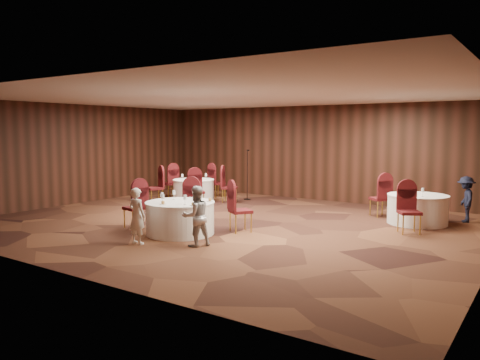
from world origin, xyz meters
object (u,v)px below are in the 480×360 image
Objects in this scene: table_main at (180,218)px; man_c at (466,199)px; table_right at (417,209)px; woman_a at (137,216)px; table_left at (194,190)px; woman_b at (196,216)px; mic_stand at (247,185)px.

man_c is at bearing 45.15° from table_main.
woman_a reaches higher than table_right.
man_c reaches higher than table_left.
woman_b reaches higher than table_main.
man_c reaches higher than table_right.
table_left is at bearing -99.16° from man_c.
table_main is 5.63m from mic_stand.
mic_stand is 6.78m from woman_a.
mic_stand reaches higher than table_main.
table_right is (4.19, 4.27, 0.00)m from table_main.
table_main is 1.25m from woman_b.
woman_b is (2.72, -6.04, 0.11)m from mic_stand.
woman_a is (-0.11, -1.22, 0.21)m from table_main.
table_left is at bearing 126.26° from table_main.
woman_b is (1.13, 0.55, 0.03)m from woman_a.
woman_a is at bearing -39.01° from woman_b.
man_c is (0.97, 0.91, 0.22)m from table_right.
table_main is at bearing -62.35° from man_c.
table_left and table_right have the same top height.
table_main is at bearing -134.43° from table_right.
mic_stand reaches higher than man_c.
table_main is 1.24m from woman_a.
man_c is at bearing 8.34° from table_left.
table_right is at bearing 2.20° from table_left.
mic_stand is at bearing 48.01° from table_left.
woman_a is at bearing -76.43° from mic_stand.
mic_stand is 6.85m from man_c.
table_main is at bearing -53.74° from table_left.
table_main is 1.32× the size of man_c.
table_main is 5.98m from table_right.
table_main is 7.31m from man_c.
man_c is at bearing -127.84° from woman_a.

